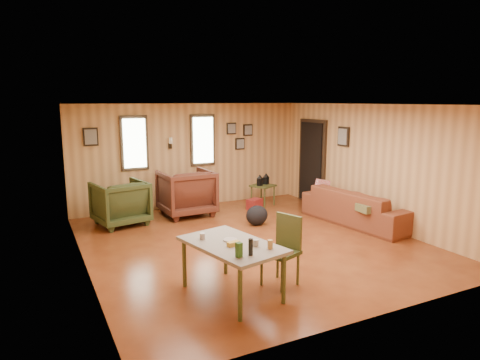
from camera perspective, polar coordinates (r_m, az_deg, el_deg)
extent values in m
cube|color=brown|center=(7.65, 1.35, -8.32)|extent=(5.50, 6.00, 0.02)
cube|color=#997C5B|center=(7.24, 1.44, 10.11)|extent=(5.50, 6.00, 0.02)
cube|color=tan|center=(10.08, -6.65, 3.28)|extent=(5.50, 0.02, 2.40)
cube|color=tan|center=(4.96, 17.95, -4.77)|extent=(5.50, 0.02, 2.40)
cube|color=tan|center=(6.55, -20.47, -1.26)|extent=(0.02, 6.00, 2.40)
cube|color=tan|center=(8.97, 17.19, 1.97)|extent=(0.02, 6.00, 2.40)
cube|color=black|center=(9.64, -13.92, 4.80)|extent=(0.60, 0.05, 1.20)
cube|color=#E0F2D1|center=(9.60, -13.87, 4.78)|extent=(0.48, 0.04, 1.06)
cube|color=black|center=(10.11, -5.01, 5.32)|extent=(0.60, 0.05, 1.20)
cube|color=#E0F2D1|center=(10.07, -4.93, 5.31)|extent=(0.48, 0.04, 1.06)
cube|color=black|center=(9.84, -9.31, 4.49)|extent=(0.07, 0.05, 0.12)
cylinder|color=silver|center=(9.77, -9.23, 5.22)|extent=(0.07, 0.07, 0.14)
cube|color=black|center=(10.45, 9.60, 2.35)|extent=(0.06, 1.00, 2.05)
cube|color=black|center=(10.43, 9.42, 2.34)|extent=(0.04, 0.82, 1.90)
cube|color=black|center=(10.39, -1.16, 6.88)|extent=(0.24, 0.04, 0.28)
cube|color=#9E998C|center=(10.36, -1.09, 6.88)|extent=(0.19, 0.02, 0.22)
cube|color=black|center=(10.59, 1.06, 6.68)|extent=(0.24, 0.04, 0.28)
cube|color=#9E998C|center=(10.57, 1.13, 6.67)|extent=(0.19, 0.02, 0.22)
cube|color=black|center=(10.52, -0.02, 4.86)|extent=(0.24, 0.04, 0.28)
cube|color=#9E998C|center=(10.49, 0.06, 4.84)|extent=(0.19, 0.02, 0.22)
cube|color=black|center=(9.47, -19.30, 5.45)|extent=(0.30, 0.04, 0.38)
cube|color=#9E998C|center=(9.44, -19.28, 5.44)|extent=(0.24, 0.02, 0.31)
cube|color=black|center=(9.51, 13.64, 5.65)|extent=(0.04, 0.34, 0.42)
cube|color=#9E998C|center=(9.49, 13.50, 5.64)|extent=(0.02, 0.27, 0.34)
imported|color=brown|center=(8.97, 15.57, -2.70)|extent=(0.97, 2.46, 0.94)
imported|color=#532519|center=(9.35, -7.18, -1.37)|extent=(1.10, 1.03, 1.10)
imported|color=#313C1B|center=(8.89, -15.68, -2.68)|extent=(1.11, 1.06, 0.98)
cube|color=#485124|center=(9.60, -14.23, -1.45)|extent=(0.55, 0.50, 0.04)
cube|color=#485124|center=(9.68, -14.14, -3.49)|extent=(0.50, 0.45, 0.03)
cylinder|color=#485124|center=(9.44, -15.28, -3.35)|extent=(0.04, 0.04, 0.51)
cylinder|color=#485124|center=(9.51, -12.67, -3.14)|extent=(0.04, 0.04, 0.51)
cylinder|color=#485124|center=(9.81, -15.60, -2.85)|extent=(0.04, 0.04, 0.51)
cylinder|color=#485124|center=(9.87, -13.08, -2.65)|extent=(0.04, 0.04, 0.51)
cube|color=#4E4334|center=(9.57, -14.93, -1.03)|extent=(0.10, 0.02, 0.12)
cube|color=#4E4334|center=(9.60, -13.69, -0.96)|extent=(0.09, 0.02, 0.11)
cube|color=#485124|center=(10.14, 3.08, -0.76)|extent=(0.63, 0.63, 0.04)
cylinder|color=#485124|center=(9.92, 3.30, -2.42)|extent=(0.05, 0.05, 0.48)
cylinder|color=#485124|center=(10.23, 4.56, -2.04)|extent=(0.05, 0.05, 0.48)
cylinder|color=#485124|center=(10.15, 1.55, -2.12)|extent=(0.05, 0.05, 0.48)
cylinder|color=#485124|center=(10.45, 2.84, -1.76)|extent=(0.05, 0.05, 0.48)
cube|color=black|center=(10.02, 2.66, -0.28)|extent=(0.14, 0.14, 0.17)
cone|color=black|center=(9.99, 2.67, 0.48)|extent=(0.19, 0.19, 0.10)
cube|color=black|center=(10.21, 3.50, -0.07)|extent=(0.14, 0.14, 0.17)
cone|color=black|center=(10.19, 3.50, 0.67)|extent=(0.19, 0.19, 0.10)
cube|color=maroon|center=(9.85, 1.94, -3.23)|extent=(0.40, 0.35, 0.24)
ellipsoid|color=black|center=(8.60, 2.27, -4.73)|extent=(0.52, 0.43, 0.40)
cube|color=brown|center=(8.38, 16.96, -3.55)|extent=(0.46, 0.38, 0.14)
cube|color=red|center=(9.62, 10.88, -0.92)|extent=(0.39, 0.13, 0.38)
cube|color=tan|center=(9.44, 11.85, -1.85)|extent=(0.39, 0.31, 0.11)
cube|color=gray|center=(5.46, -1.09, -8.64)|extent=(1.09, 1.51, 0.05)
cylinder|color=#485124|center=(4.97, 0.01, -14.97)|extent=(0.06, 0.06, 0.65)
cylinder|color=#485124|center=(5.39, 5.86, -12.90)|extent=(0.06, 0.06, 0.65)
cylinder|color=#485124|center=(5.85, -7.43, -10.98)|extent=(0.06, 0.06, 0.65)
cylinder|color=#485124|center=(6.21, -1.94, -9.59)|extent=(0.06, 0.06, 0.65)
cylinder|color=#A49D9B|center=(5.34, 2.12, -8.37)|extent=(0.09, 0.09, 0.08)
cylinder|color=#A49D9B|center=(5.61, -5.02, -7.47)|extent=(0.09, 0.09, 0.08)
cube|color=#25511D|center=(4.96, -0.14, -9.30)|extent=(0.08, 0.08, 0.17)
cylinder|color=black|center=(5.02, 1.43, -8.91)|extent=(0.06, 0.06, 0.20)
cylinder|color=#AC7F43|center=(5.25, 4.04, -8.55)|extent=(0.08, 0.08, 0.11)
cylinder|color=#A49D9B|center=(5.54, -1.31, -7.99)|extent=(0.22, 0.22, 0.02)
cube|color=gold|center=(5.35, -0.88, -8.48)|extent=(0.18, 0.11, 0.05)
cube|color=#313C1B|center=(5.83, 5.36, -9.60)|extent=(0.55, 0.55, 0.05)
cube|color=#485124|center=(5.89, 6.52, -6.79)|extent=(0.18, 0.40, 0.47)
cylinder|color=#485124|center=(5.69, 5.62, -12.68)|extent=(0.05, 0.05, 0.45)
cylinder|color=#485124|center=(5.95, 7.72, -11.67)|extent=(0.05, 0.05, 0.45)
cylinder|color=#485124|center=(5.89, 2.89, -11.81)|extent=(0.05, 0.05, 0.45)
cylinder|color=#485124|center=(6.14, 5.04, -10.88)|extent=(0.05, 0.05, 0.45)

